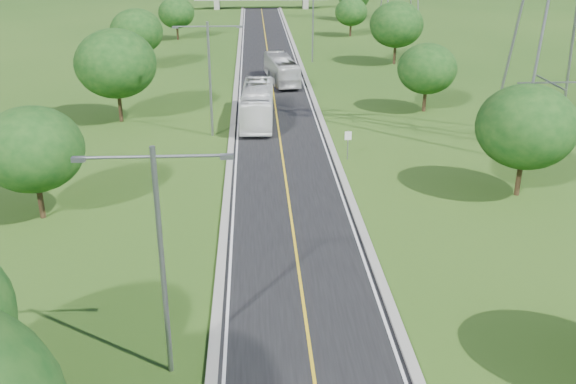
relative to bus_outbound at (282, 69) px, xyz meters
name	(u,v)px	position (x,y,z in m)	size (l,w,h in m)	color
ground	(273,94)	(-1.17, -5.65, -1.59)	(260.00, 260.00, 0.00)	#244814
road	(272,82)	(-1.17, 0.35, -1.56)	(8.00, 150.00, 0.06)	black
curb_left	(236,82)	(-5.42, 0.35, -1.48)	(0.50, 150.00, 0.22)	gray
curb_right	(307,81)	(3.08, 0.35, -1.48)	(0.50, 150.00, 0.22)	gray
speed_limit_sign	(348,140)	(4.03, -27.67, 0.01)	(0.55, 0.09, 2.40)	slate
streetlight_near_left	(161,245)	(-7.17, -53.65, 4.35)	(5.90, 0.25, 10.00)	slate
streetlight_mid_left	(209,70)	(-7.17, -20.65, 4.35)	(5.90, 0.25, 10.00)	slate
streetlight_far_right	(313,18)	(4.83, 12.35, 4.35)	(5.90, 0.25, 10.00)	slate
tree_lb	(32,149)	(-17.17, -37.65, 3.05)	(6.30, 6.30, 7.33)	black
tree_lc	(116,64)	(-16.17, -15.65, 3.98)	(7.56, 7.56, 8.79)	black
tree_ld	(137,31)	(-18.17, 8.35, 3.36)	(6.72, 6.72, 7.82)	black
tree_le	(176,13)	(-15.67, 32.35, 2.74)	(5.88, 5.88, 6.84)	black
tree_rb	(526,127)	(14.83, -35.65, 3.36)	(6.72, 6.72, 7.82)	black
tree_rc	(427,69)	(13.83, -13.65, 2.74)	(5.88, 5.88, 6.84)	black
tree_rd	(396,25)	(15.83, 10.35, 3.67)	(7.14, 7.14, 8.30)	black
tree_re	(351,12)	(13.33, 34.35, 2.43)	(5.46, 5.46, 6.35)	black
bus_outbound	(282,69)	(0.00, 0.00, 0.00)	(2.58, 11.01, 3.07)	silver
bus_inbound	(258,104)	(-3.05, -16.51, 0.15)	(2.83, 12.11, 3.37)	white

